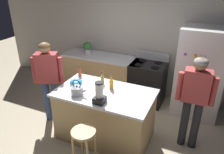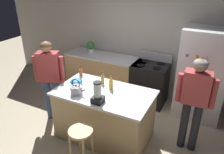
{
  "view_description": "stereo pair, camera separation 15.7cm",
  "coord_description": "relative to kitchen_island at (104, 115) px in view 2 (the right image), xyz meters",
  "views": [
    {
      "loc": [
        1.46,
        -2.89,
        2.75
      ],
      "look_at": [
        0.0,
        0.3,
        1.08
      ],
      "focal_mm": 35.44,
      "sensor_mm": 36.0,
      "label": 1
    },
    {
      "loc": [
        1.6,
        -2.82,
        2.75
      ],
      "look_at": [
        0.0,
        0.3,
        1.08
      ],
      "focal_mm": 35.44,
      "sensor_mm": 36.0,
      "label": 2
    }
  ],
  "objects": [
    {
      "name": "back_counter_run",
      "position": [
        -0.8,
        1.55,
        -0.0
      ],
      "size": [
        2.0,
        0.64,
        0.93
      ],
      "color": "tan",
      "rests_on": "ground_plane"
    },
    {
      "name": "person_by_island_left",
      "position": [
        -1.2,
        0.04,
        0.52
      ],
      "size": [
        0.58,
        0.36,
        1.63
      ],
      "color": "#384C7A",
      "rests_on": "ground_plane"
    },
    {
      "name": "bottle_vinegar",
      "position": [
        -0.17,
        0.26,
        0.55
      ],
      "size": [
        0.06,
        0.06,
        0.24
      ],
      "color": "olive",
      "rests_on": "kitchen_island"
    },
    {
      "name": "tea_kettle",
      "position": [
        -0.37,
        -0.26,
        0.54
      ],
      "size": [
        0.28,
        0.2,
        0.27
      ],
      "color": "#B7BABF",
      "rests_on": "kitchen_island"
    },
    {
      "name": "potted_plant",
      "position": [
        -1.22,
        1.55,
        0.64
      ],
      "size": [
        0.2,
        0.2,
        0.3
      ],
      "color": "silver",
      "rests_on": "back_counter_run"
    },
    {
      "name": "stove_range",
      "position": [
        0.33,
        1.52,
        0.01
      ],
      "size": [
        0.76,
        0.65,
        1.11
      ],
      "color": "black",
      "rests_on": "ground_plane"
    },
    {
      "name": "back_wall",
      "position": [
        0.0,
        1.95,
        0.88
      ],
      "size": [
        8.0,
        0.1,
        2.7
      ],
      "primitive_type": "cube",
      "color": "#BCB7AD",
      "rests_on": "ground_plane"
    },
    {
      "name": "bottle_soda",
      "position": [
        0.05,
        0.16,
        0.56
      ],
      "size": [
        0.07,
        0.07,
        0.26
      ],
      "color": "orange",
      "rests_on": "kitchen_island"
    },
    {
      "name": "refrigerator",
      "position": [
        1.39,
        1.5,
        0.45
      ],
      "size": [
        0.9,
        0.73,
        1.84
      ],
      "color": "silver",
      "rests_on": "ground_plane"
    },
    {
      "name": "bar_stool",
      "position": [
        0.03,
        -0.77,
        0.07
      ],
      "size": [
        0.36,
        0.36,
        0.69
      ],
      "color": "tan",
      "rests_on": "ground_plane"
    },
    {
      "name": "person_by_sink_right",
      "position": [
        1.4,
        0.39,
        0.52
      ],
      "size": [
        0.59,
        0.23,
        1.63
      ],
      "color": "#26262B",
      "rests_on": "ground_plane"
    },
    {
      "name": "bottle_cooking_sauce",
      "position": [
        -0.7,
        0.35,
        0.54
      ],
      "size": [
        0.06,
        0.06,
        0.22
      ],
      "color": "#B24C26",
      "rests_on": "kitchen_island"
    },
    {
      "name": "ground_plane",
      "position": [
        0.0,
        0.0,
        -0.47
      ],
      "size": [
        14.0,
        14.0,
        0.0
      ],
      "primitive_type": "plane",
      "color": "beige"
    },
    {
      "name": "mixing_bowl",
      "position": [
        -0.57,
        0.02,
        0.51
      ],
      "size": [
        0.22,
        0.22,
        0.1
      ],
      "primitive_type": "ellipsoid",
      "color": "#268CD8",
      "rests_on": "kitchen_island"
    },
    {
      "name": "kitchen_island",
      "position": [
        0.0,
        0.0,
        0.0
      ],
      "size": [
        1.65,
        0.95,
        0.93
      ],
      "color": "tan",
      "rests_on": "ground_plane"
    },
    {
      "name": "blender_appliance",
      "position": [
        0.08,
        -0.33,
        0.61
      ],
      "size": [
        0.17,
        0.17,
        0.35
      ],
      "color": "black",
      "rests_on": "kitchen_island"
    }
  ]
}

